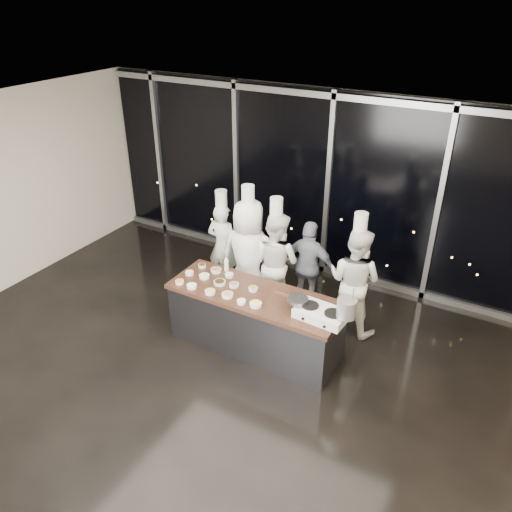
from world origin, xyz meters
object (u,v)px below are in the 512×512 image
at_px(stove, 321,314).
at_px(chef_right, 354,280).
at_px(stock_pot, 347,308).
at_px(demo_counter, 255,320).
at_px(chef_far_left, 223,245).
at_px(chef_center, 275,262).
at_px(chef_left, 248,256).
at_px(guest, 309,266).
at_px(frying_pan, 297,299).

xyz_separation_m(stove, chef_right, (0.03, 1.17, -0.12)).
bearing_deg(stock_pot, chef_right, 103.73).
distance_m(demo_counter, chef_far_left, 1.75).
distance_m(stock_pot, chef_center, 1.89).
bearing_deg(chef_left, stock_pot, 145.36).
relative_size(demo_counter, stock_pot, 10.14).
height_order(guest, chef_right, chef_right).
height_order(frying_pan, chef_left, chef_left).
xyz_separation_m(stock_pot, chef_center, (-1.52, 1.07, -0.31)).
xyz_separation_m(guest, chef_right, (0.80, -0.19, 0.09)).
height_order(stove, chef_right, chef_right).
bearing_deg(stove, chef_left, 154.72).
bearing_deg(chef_far_left, demo_counter, 135.90).
distance_m(frying_pan, guest, 1.45).
distance_m(chef_far_left, chef_center, 1.08).
bearing_deg(chef_left, guest, -159.05).
relative_size(demo_counter, chef_left, 1.18).
relative_size(stove, chef_left, 0.32).
distance_m(frying_pan, chef_right, 1.24).
bearing_deg(chef_far_left, frying_pan, 145.84).
bearing_deg(chef_far_left, chef_right, 176.77).
xyz_separation_m(stove, chef_left, (-1.58, 0.89, -0.02)).
distance_m(stove, frying_pan, 0.36).
xyz_separation_m(chef_far_left, chef_left, (0.69, -0.34, 0.15)).
distance_m(stock_pot, chef_left, 2.11).
bearing_deg(chef_far_left, guest, -176.78).
distance_m(stove, stock_pot, 0.38).
distance_m(demo_counter, frying_pan, 0.90).
relative_size(demo_counter, chef_far_left, 1.39).
xyz_separation_m(stock_pot, chef_far_left, (-2.59, 1.24, -0.37)).
height_order(chef_far_left, chef_right, chef_right).
xyz_separation_m(chef_far_left, chef_right, (2.30, -0.06, 0.05)).
relative_size(frying_pan, chef_left, 0.23).
xyz_separation_m(stove, guest, (-0.77, 1.36, -0.21)).
relative_size(demo_counter, chef_center, 1.28).
bearing_deg(demo_counter, frying_pan, -5.67).
relative_size(chef_left, chef_center, 1.09).
xyz_separation_m(chef_left, chef_right, (1.61, 0.28, -0.09)).
xyz_separation_m(frying_pan, chef_center, (-0.86, 1.05, -0.21)).
bearing_deg(guest, chef_center, 34.07).
height_order(chef_center, guest, chef_center).
relative_size(demo_counter, frying_pan, 5.12).
bearing_deg(demo_counter, guest, 79.68).
xyz_separation_m(stove, chef_center, (-1.20, 1.06, -0.11)).
xyz_separation_m(stove, frying_pan, (-0.34, 0.01, 0.10)).
relative_size(frying_pan, chef_right, 0.25).
xyz_separation_m(demo_counter, guest, (0.23, 1.29, 0.30)).
bearing_deg(chef_far_left, stove, 149.73).
distance_m(demo_counter, stove, 1.13).
bearing_deg(chef_right, demo_counter, 55.34).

